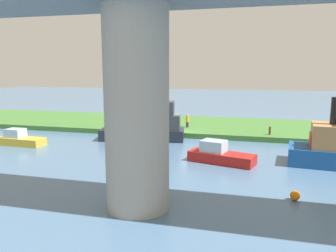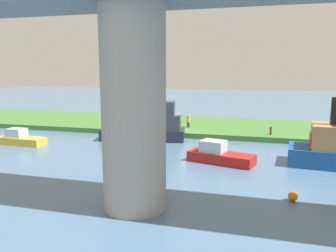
# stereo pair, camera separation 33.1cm
# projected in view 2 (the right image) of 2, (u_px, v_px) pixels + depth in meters

# --- Properties ---
(ground_plane) EXTENTS (160.00, 160.00, 0.00)m
(ground_plane) POSITION_uv_depth(u_px,v_px,m) (179.00, 138.00, 32.54)
(ground_plane) COLOR #4C7093
(grassy_bank) EXTENTS (80.00, 12.00, 0.50)m
(grassy_bank) POSITION_uv_depth(u_px,v_px,m) (191.00, 126.00, 38.20)
(grassy_bank) COLOR #427533
(grassy_bank) RESTS_ON ground
(bridge_pylon) EXTENTS (2.98, 2.98, 9.36)m
(bridge_pylon) POSITION_uv_depth(u_px,v_px,m) (134.00, 111.00, 15.47)
(bridge_pylon) COLOR #9E998E
(bridge_pylon) RESTS_ON ground
(person_on_bank) EXTENTS (0.50, 0.50, 1.39)m
(person_on_bank) POSITION_uv_depth(u_px,v_px,m) (188.00, 121.00, 35.47)
(person_on_bank) COLOR #2D334C
(person_on_bank) RESTS_ON grassy_bank
(mooring_post) EXTENTS (0.20, 0.20, 0.76)m
(mooring_post) POSITION_uv_depth(u_px,v_px,m) (271.00, 131.00, 31.42)
(mooring_post) COLOR brown
(mooring_post) RESTS_ON grassy_bank
(motorboat_white) EXTENTS (8.10, 3.94, 3.96)m
(motorboat_white) POSITION_uv_depth(u_px,v_px,m) (146.00, 124.00, 31.53)
(motorboat_white) COLOR #1E232D
(motorboat_white) RESTS_ON ground
(skiff_small) EXTENTS (4.92, 2.81, 1.55)m
(skiff_small) POSITION_uv_depth(u_px,v_px,m) (219.00, 155.00, 23.91)
(skiff_small) COLOR red
(skiff_small) RESTS_ON ground
(motorboat_red) EXTENTS (4.30, 1.70, 1.41)m
(motorboat_red) POSITION_uv_depth(u_px,v_px,m) (21.00, 139.00, 29.66)
(motorboat_red) COLOR gold
(motorboat_red) RESTS_ON ground
(marker_buoy) EXTENTS (0.50, 0.50, 0.50)m
(marker_buoy) POSITION_uv_depth(u_px,v_px,m) (293.00, 196.00, 16.96)
(marker_buoy) COLOR orange
(marker_buoy) RESTS_ON ground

